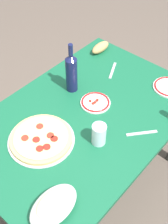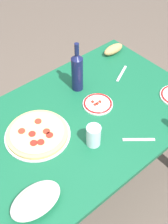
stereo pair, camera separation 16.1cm
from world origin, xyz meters
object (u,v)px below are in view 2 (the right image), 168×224
at_px(water_glass, 94,136).
at_px(bread_loaf, 113,49).
at_px(pepperoni_pizza, 37,133).
at_px(side_plate_near, 98,104).
at_px(dining_table, 84,129).
at_px(wine_bottle, 77,71).
at_px(baked_pasta_dish, 36,200).

distance_m(water_glass, bread_loaf, 0.81).
bearing_deg(pepperoni_pizza, side_plate_near, 174.51).
height_order(dining_table, bread_loaf, bread_loaf).
relative_size(pepperoni_pizza, bread_loaf, 2.14).
height_order(pepperoni_pizza, wine_bottle, wine_bottle).
bearing_deg(side_plate_near, bread_loaf, -144.02).
relative_size(water_glass, side_plate_near, 0.69).
bearing_deg(water_glass, bread_loaf, -141.57).
bearing_deg(baked_pasta_dish, side_plate_near, -155.54).
bearing_deg(baked_pasta_dish, pepperoni_pizza, -124.81).
bearing_deg(wine_bottle, bread_loaf, -164.09).
bearing_deg(baked_pasta_dish, dining_table, -151.91).
bearing_deg(side_plate_near, baked_pasta_dish, 24.46).
height_order(pepperoni_pizza, baked_pasta_dish, baked_pasta_dish).
xyz_separation_m(side_plate_near, bread_loaf, (-0.43, -0.31, 0.02)).
distance_m(pepperoni_pizza, water_glass, 0.30).
bearing_deg(bread_loaf, dining_table, 30.76).
relative_size(dining_table, baked_pasta_dish, 5.62).
bearing_deg(baked_pasta_dish, wine_bottle, -142.85).
relative_size(dining_table, pepperoni_pizza, 3.85).
bearing_deg(wine_bottle, side_plate_near, 89.04).
height_order(baked_pasta_dish, bread_loaf, baked_pasta_dish).
relative_size(baked_pasta_dish, side_plate_near, 1.35).
xyz_separation_m(water_glass, bread_loaf, (-0.63, -0.50, -0.03)).
xyz_separation_m(pepperoni_pizza, wine_bottle, (-0.40, -0.15, 0.12)).
distance_m(pepperoni_pizza, baked_pasta_dish, 0.39).
bearing_deg(wine_bottle, dining_table, 59.34).
bearing_deg(side_plate_near, dining_table, 6.76).
bearing_deg(side_plate_near, pepperoni_pizza, -5.49).
bearing_deg(water_glass, wine_bottle, -118.70).
distance_m(side_plate_near, bread_loaf, 0.53).
distance_m(wine_bottle, bread_loaf, 0.45).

